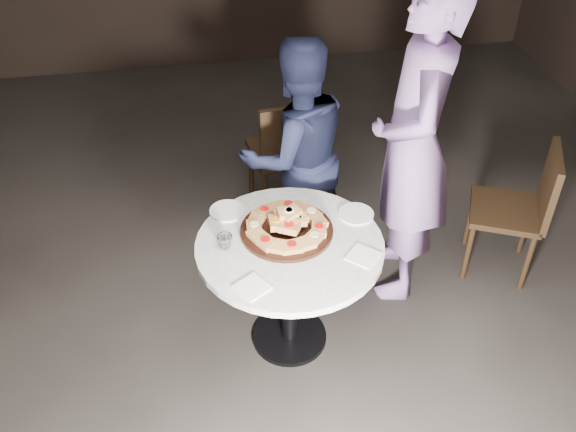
{
  "coord_description": "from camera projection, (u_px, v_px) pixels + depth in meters",
  "views": [
    {
      "loc": [
        -0.42,
        -2.45,
        2.75
      ],
      "look_at": [
        -0.01,
        -0.06,
        0.83
      ],
      "focal_mm": 40.0,
      "sensor_mm": 36.0,
      "label": 1
    }
  ],
  "objects": [
    {
      "name": "table",
      "position": [
        290.0,
        263.0,
        3.22
      ],
      "size": [
        0.97,
        0.97,
        0.7
      ],
      "rotation": [
        0.0,
        0.0,
        0.04
      ],
      "color": "black",
      "rests_on": "ground"
    },
    {
      "name": "plate_left",
      "position": [
        227.0,
        211.0,
        3.33
      ],
      "size": [
        0.23,
        0.23,
        0.01
      ],
      "primitive_type": "cylinder",
      "rotation": [
        0.0,
        0.0,
        -0.25
      ],
      "color": "white",
      "rests_on": "table"
    },
    {
      "name": "napkin_near",
      "position": [
        252.0,
        287.0,
        2.89
      ],
      "size": [
        0.19,
        0.19,
        0.01
      ],
      "primitive_type": "cube",
      "rotation": [
        0.0,
        0.0,
        0.58
      ],
      "color": "white",
      "rests_on": "table"
    },
    {
      "name": "focaccia_pile",
      "position": [
        287.0,
        224.0,
        3.17
      ],
      "size": [
        0.42,
        0.41,
        0.11
      ],
      "rotation": [
        0.0,
        0.0,
        -0.32
      ],
      "color": "#B17D44",
      "rests_on": "serving_board"
    },
    {
      "name": "water_glass",
      "position": [
        225.0,
        242.0,
        3.09
      ],
      "size": [
        0.09,
        0.09,
        0.07
      ],
      "primitive_type": "imported",
      "rotation": [
        0.0,
        0.0,
        0.24
      ],
      "color": "silver",
      "rests_on": "table"
    },
    {
      "name": "chair_far",
      "position": [
        287.0,
        150.0,
        4.15
      ],
      "size": [
        0.47,
        0.48,
        0.88
      ],
      "rotation": [
        0.0,
        0.0,
        3.28
      ],
      "color": "black",
      "rests_on": "ground"
    },
    {
      "name": "floor",
      "position": [
        289.0,
        323.0,
        3.66
      ],
      "size": [
        7.0,
        7.0,
        0.0
      ],
      "primitive_type": "plane",
      "color": "black",
      "rests_on": "ground"
    },
    {
      "name": "napkin_far",
      "position": [
        363.0,
        256.0,
        3.06
      ],
      "size": [
        0.19,
        0.19,
        0.01
      ],
      "primitive_type": "cube",
      "rotation": [
        0.0,
        0.0,
        -0.74
      ],
      "color": "white",
      "rests_on": "table"
    },
    {
      "name": "diner_teal",
      "position": [
        413.0,
        146.0,
        3.37
      ],
      "size": [
        0.6,
        0.78,
        1.89
      ],
      "primitive_type": "imported",
      "rotation": [
        0.0,
        0.0,
        -1.8
      ],
      "color": "#8066A3",
      "rests_on": "ground"
    },
    {
      "name": "diner_navy",
      "position": [
        295.0,
        155.0,
        3.72
      ],
      "size": [
        0.8,
        0.68,
        1.44
      ],
      "primitive_type": "imported",
      "rotation": [
        0.0,
        0.0,
        3.36
      ],
      "color": "black",
      "rests_on": "ground"
    },
    {
      "name": "plate_right",
      "position": [
        356.0,
        214.0,
        3.31
      ],
      "size": [
        0.2,
        0.2,
        0.01
      ],
      "primitive_type": "cylinder",
      "rotation": [
        0.0,
        0.0,
        -0.11
      ],
      "color": "white",
      "rests_on": "table"
    },
    {
      "name": "chair_right",
      "position": [
        523.0,
        204.0,
        3.72
      ],
      "size": [
        0.54,
        0.53,
        0.85
      ],
      "rotation": [
        0.0,
        0.0,
        -1.99
      ],
      "color": "black",
      "rests_on": "ground"
    },
    {
      "name": "serving_board",
      "position": [
        287.0,
        230.0,
        3.2
      ],
      "size": [
        0.61,
        0.61,
        0.02
      ],
      "primitive_type": "cylinder",
      "rotation": [
        0.0,
        0.0,
        -0.41
      ],
      "color": "black",
      "rests_on": "table"
    }
  ]
}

